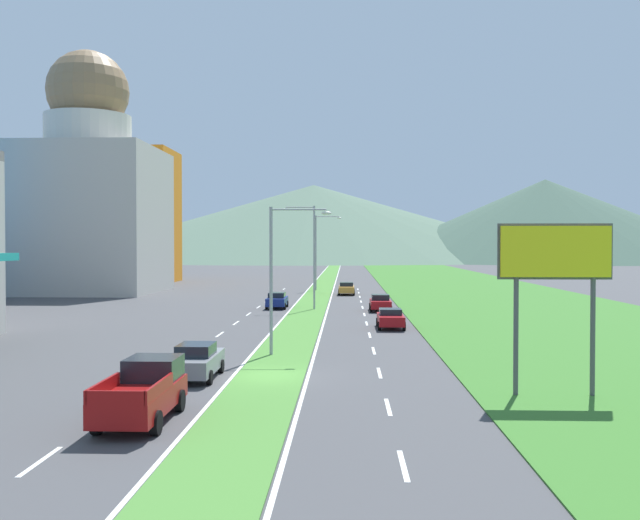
{
  "coord_description": "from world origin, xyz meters",
  "views": [
    {
      "loc": [
        3.52,
        -32.4,
        6.11
      ],
      "look_at": [
        1.26,
        28.07,
        4.81
      ],
      "focal_mm": 39.63,
      "sensor_mm": 36.0,
      "label": 1
    }
  ],
  "objects_px": {
    "street_lamp_far": "(319,247)",
    "street_lamp_near": "(279,268)",
    "street_lamp_mid": "(311,250)",
    "billboard_roadside": "(555,264)",
    "car_2": "(380,303)",
    "car_0": "(390,318)",
    "car_1": "(197,361)",
    "car_4": "(277,300)",
    "car_3": "(346,288)",
    "pickup_truck_0": "(144,392)"
  },
  "relations": [
    {
      "from": "billboard_roadside",
      "to": "street_lamp_near",
      "type": "bearing_deg",
      "value": 140.18
    },
    {
      "from": "street_lamp_mid",
      "to": "car_4",
      "type": "height_order",
      "value": "street_lamp_mid"
    },
    {
      "from": "billboard_roadside",
      "to": "car_4",
      "type": "distance_m",
      "value": 42.04
    },
    {
      "from": "billboard_roadside",
      "to": "car_3",
      "type": "distance_m",
      "value": 58.52
    },
    {
      "from": "car_4",
      "to": "car_2",
      "type": "bearing_deg",
      "value": -104.26
    },
    {
      "from": "billboard_roadside",
      "to": "car_0",
      "type": "xyz_separation_m",
      "value": [
        -5.14,
        23.0,
        -4.6
      ]
    },
    {
      "from": "street_lamp_near",
      "to": "car_0",
      "type": "bearing_deg",
      "value": 61.77
    },
    {
      "from": "billboard_roadside",
      "to": "car_0",
      "type": "distance_m",
      "value": 24.01
    },
    {
      "from": "street_lamp_near",
      "to": "street_lamp_mid",
      "type": "relative_size",
      "value": 0.84
    },
    {
      "from": "car_0",
      "to": "car_1",
      "type": "bearing_deg",
      "value": -27.01
    },
    {
      "from": "car_1",
      "to": "car_3",
      "type": "distance_m",
      "value": 54.9
    },
    {
      "from": "street_lamp_mid",
      "to": "car_2",
      "type": "distance_m",
      "value": 8.18
    },
    {
      "from": "car_1",
      "to": "car_4",
      "type": "relative_size",
      "value": 1.01
    },
    {
      "from": "street_lamp_mid",
      "to": "car_4",
      "type": "bearing_deg",
      "value": 158.64
    },
    {
      "from": "street_lamp_mid",
      "to": "pickup_truck_0",
      "type": "height_order",
      "value": "street_lamp_mid"
    },
    {
      "from": "car_0",
      "to": "pickup_truck_0",
      "type": "xyz_separation_m",
      "value": [
        -10.28,
        -27.36,
        0.24
      ]
    },
    {
      "from": "car_4",
      "to": "pickup_truck_0",
      "type": "xyz_separation_m",
      "value": [
        -0.38,
        -43.35,
        0.2
      ]
    },
    {
      "from": "pickup_truck_0",
      "to": "car_4",
      "type": "bearing_deg",
      "value": -0.51
    },
    {
      "from": "car_2",
      "to": "car_0",
      "type": "bearing_deg",
      "value": 0.39
    },
    {
      "from": "street_lamp_mid",
      "to": "billboard_roadside",
      "type": "distance_m",
      "value": 39.46
    },
    {
      "from": "street_lamp_near",
      "to": "car_1",
      "type": "xyz_separation_m",
      "value": [
        -3.12,
        -6.8,
        -4.01
      ]
    },
    {
      "from": "street_lamp_mid",
      "to": "car_0",
      "type": "height_order",
      "value": "street_lamp_mid"
    },
    {
      "from": "street_lamp_near",
      "to": "street_lamp_mid",
      "type": "height_order",
      "value": "street_lamp_mid"
    },
    {
      "from": "car_0",
      "to": "car_1",
      "type": "height_order",
      "value": "car_1"
    },
    {
      "from": "car_0",
      "to": "car_1",
      "type": "distance_m",
      "value": 22.15
    },
    {
      "from": "street_lamp_near",
      "to": "street_lamp_far",
      "type": "distance_m",
      "value": 55.32
    },
    {
      "from": "street_lamp_far",
      "to": "car_2",
      "type": "xyz_separation_m",
      "value": [
        6.83,
        -28.89,
        -5.01
      ]
    },
    {
      "from": "car_1",
      "to": "street_lamp_near",
      "type": "bearing_deg",
      "value": -24.63
    },
    {
      "from": "street_lamp_mid",
      "to": "car_2",
      "type": "xyz_separation_m",
      "value": [
        6.48,
        -1.19,
        -4.84
      ]
    },
    {
      "from": "street_lamp_far",
      "to": "street_lamp_near",
      "type": "bearing_deg",
      "value": -90.02
    },
    {
      "from": "car_2",
      "to": "car_4",
      "type": "height_order",
      "value": "car_4"
    },
    {
      "from": "street_lamp_far",
      "to": "street_lamp_mid",
      "type": "bearing_deg",
      "value": -89.27
    },
    {
      "from": "pickup_truck_0",
      "to": "street_lamp_mid",
      "type": "bearing_deg",
      "value": -5.04
    },
    {
      "from": "billboard_roadside",
      "to": "street_lamp_far",
      "type": "bearing_deg",
      "value": 100.45
    },
    {
      "from": "billboard_roadside",
      "to": "car_2",
      "type": "distance_m",
      "value": 37.15
    },
    {
      "from": "billboard_roadside",
      "to": "car_4",
      "type": "bearing_deg",
      "value": 111.1
    },
    {
      "from": "car_2",
      "to": "car_3",
      "type": "bearing_deg",
      "value": -171.64
    },
    {
      "from": "car_4",
      "to": "pickup_truck_0",
      "type": "distance_m",
      "value": 43.35
    },
    {
      "from": "billboard_roadside",
      "to": "car_3",
      "type": "relative_size",
      "value": 1.55
    },
    {
      "from": "car_0",
      "to": "car_3",
      "type": "xyz_separation_m",
      "value": [
        -3.21,
        34.74,
        0.04
      ]
    },
    {
      "from": "car_1",
      "to": "street_lamp_mid",
      "type": "bearing_deg",
      "value": -5.78
    },
    {
      "from": "street_lamp_far",
      "to": "billboard_roadside",
      "type": "relative_size",
      "value": 1.44
    },
    {
      "from": "street_lamp_mid",
      "to": "car_1",
      "type": "height_order",
      "value": "street_lamp_mid"
    },
    {
      "from": "car_2",
      "to": "street_lamp_near",
      "type": "bearing_deg",
      "value": -14.53
    },
    {
      "from": "car_2",
      "to": "pickup_truck_0",
      "type": "xyz_separation_m",
      "value": [
        -10.19,
        -40.86,
        0.21
      ]
    },
    {
      "from": "car_0",
      "to": "car_4",
      "type": "bearing_deg",
      "value": -148.23
    },
    {
      "from": "street_lamp_far",
      "to": "car_4",
      "type": "bearing_deg",
      "value": -96.44
    },
    {
      "from": "street_lamp_far",
      "to": "car_0",
      "type": "bearing_deg",
      "value": -80.72
    },
    {
      "from": "car_4",
      "to": "car_1",
      "type": "bearing_deg",
      "value": 179.75
    },
    {
      "from": "billboard_roadside",
      "to": "car_3",
      "type": "bearing_deg",
      "value": 98.23
    }
  ]
}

